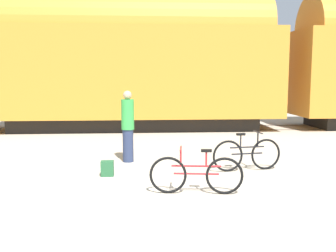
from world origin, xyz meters
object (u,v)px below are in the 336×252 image
at_px(bicycle_black, 247,154).
at_px(backpack, 107,168).
at_px(freight_train, 135,58).
at_px(bicycle_maroon, 196,174).
at_px(person_in_green, 128,126).

relative_size(bicycle_black, backpack, 4.94).
relative_size(freight_train, bicycle_black, 22.10).
height_order(bicycle_black, bicycle_maroon, bicycle_black).
bearing_deg(bicycle_black, person_in_green, 157.59).
relative_size(bicycle_black, bicycle_maroon, 0.95).
height_order(bicycle_black, person_in_green, person_in_green).
distance_m(bicycle_black, bicycle_maroon, 2.26).
distance_m(bicycle_black, person_in_green, 3.09).
bearing_deg(freight_train, person_in_green, -91.09).
xyz_separation_m(person_in_green, backpack, (-0.42, -1.44, -0.76)).
bearing_deg(bicycle_maroon, bicycle_black, 50.20).
bearing_deg(backpack, bicycle_maroon, -39.32).
height_order(freight_train, person_in_green, freight_train).
xyz_separation_m(bicycle_maroon, backpack, (-1.78, 1.46, -0.20)).
xyz_separation_m(freight_train, bicycle_black, (2.69, -7.48, -2.55)).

